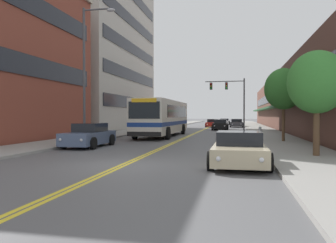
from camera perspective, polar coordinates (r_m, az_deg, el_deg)
ground_plane at (r=48.98m, az=6.86°, el=-1.11°), size 240.00×240.00×0.00m
sidewalk_left at (r=50.11m, az=-1.43°, el=-0.98°), size 3.50×106.00×0.14m
sidewalk_right at (r=48.89m, az=15.35°, el=-1.07°), size 3.50×106.00×0.14m
centre_line at (r=48.98m, az=6.86°, el=-1.11°), size 0.34×106.00×0.01m
office_tower_left at (r=48.16m, az=-13.25°, el=18.09°), size 12.08×22.14×31.96m
storefront_row_right at (r=49.63m, az=22.28°, el=3.10°), size 9.10×68.00×7.37m
city_bus at (r=29.68m, az=-0.87°, el=0.91°), size 2.94×12.40×3.16m
car_slate_blue_parked_left_near at (r=20.13m, az=-13.56°, el=-2.44°), size 1.99×4.52×1.41m
car_white_parked_left_mid at (r=40.90m, az=-0.15°, el=-0.61°), size 2.11×4.40×1.44m
car_beige_parked_right_foreground at (r=12.56m, az=12.28°, el=-4.83°), size 2.15×4.20×1.28m
car_dark_grey_parked_right_mid at (r=52.97m, az=11.87°, el=-0.30°), size 2.14×4.70×1.29m
car_red_moving_lead at (r=52.59m, az=7.75°, el=-0.32°), size 2.05×4.93×1.27m
car_black_moving_second at (r=42.70m, az=9.10°, el=-0.59°), size 2.03×4.54×1.34m
car_silver_moving_third at (r=68.88m, az=9.81°, el=-0.01°), size 2.16×4.81×1.19m
traffic_signal_mast at (r=43.57m, az=10.90°, el=4.80°), size 5.11×0.38×6.67m
street_lamp_left_near at (r=21.64m, az=-13.76°, el=9.59°), size 2.18×0.28×8.69m
street_tree_right_near at (r=15.62m, az=24.50°, el=6.19°), size 2.48×2.48×4.55m
street_tree_right_mid at (r=23.59m, az=19.48°, el=5.36°), size 2.55×2.55×4.94m
fire_hydrant at (r=25.49m, az=15.73°, el=-1.87°), size 0.34×0.26×0.90m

